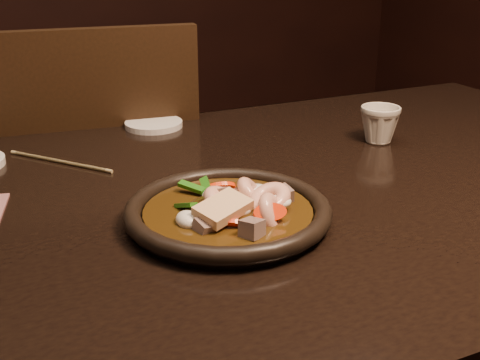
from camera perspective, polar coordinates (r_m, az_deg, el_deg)
name	(u,v)px	position (r m, az deg, el deg)	size (l,w,h in m)	color
table	(270,229)	(0.99, 2.82, -4.70)	(1.60, 0.90, 0.75)	black
chair	(102,203)	(1.50, -12.98, -2.15)	(0.50, 0.50, 0.95)	black
plate	(228,212)	(0.83, -1.15, -3.09)	(0.29, 0.29, 0.03)	black
stirfry	(235,208)	(0.83, -0.44, -2.71)	(0.18, 0.20, 0.06)	#321F09
soy_dish	(222,217)	(0.83, -1.72, -3.56)	(0.10, 0.10, 0.01)	white
saucer_right	(154,124)	(1.27, -8.18, 5.26)	(0.12, 0.12, 0.01)	white
tea_cup	(380,123)	(1.18, 13.10, 5.26)	(0.08, 0.07, 0.08)	beige
chopsticks	(60,161)	(1.10, -16.72, 1.71)	(0.15, 0.18, 0.01)	tan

